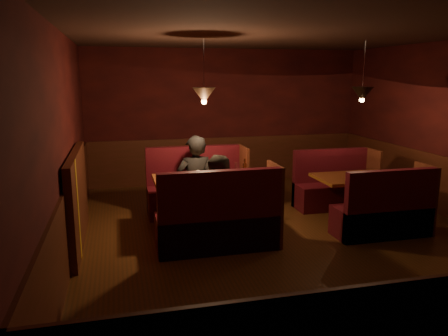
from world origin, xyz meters
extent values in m
cube|color=#3E2611|center=(0.00, 0.00, -0.01)|extent=(6.00, 7.00, 0.01)
cube|color=#38241C|center=(0.00, 0.00, 2.90)|extent=(6.00, 7.00, 0.01)
cube|color=black|center=(0.00, 3.50, 1.45)|extent=(6.00, 0.01, 2.90)
cube|color=black|center=(-3.00, 0.00, 1.45)|extent=(0.01, 7.00, 2.90)
cube|color=#3C1D0E|center=(0.00, 3.48, 0.50)|extent=(6.00, 0.04, 1.00)
cube|color=#3C1D0E|center=(-2.98, 0.00, 0.50)|extent=(0.04, 7.00, 1.00)
cube|color=#3C1D0E|center=(-2.92, 0.40, 0.65)|extent=(0.10, 2.20, 1.30)
cube|color=gold|center=(-2.87, -0.15, 0.65)|extent=(0.01, 0.12, 1.30)
cylinder|color=#333333|center=(-1.08, 0.53, 2.45)|extent=(0.01, 0.01, 0.80)
cone|color=black|center=(-1.08, 0.53, 2.05)|extent=(0.34, 0.34, 0.22)
sphere|color=#FFBF72|center=(-1.08, 0.53, 1.96)|extent=(0.08, 0.08, 0.08)
cylinder|color=#333333|center=(1.39, 0.37, 2.45)|extent=(0.01, 0.01, 0.80)
cone|color=black|center=(1.39, 0.37, 2.05)|extent=(0.34, 0.34, 0.22)
sphere|color=#FFBF72|center=(1.39, 0.37, 1.96)|extent=(0.08, 0.08, 0.08)
cube|color=brown|center=(-1.08, 0.53, 0.79)|extent=(1.52, 0.92, 0.05)
cylinder|color=#3C1D0E|center=(-1.08, 0.53, 0.38)|extent=(0.15, 0.15, 0.76)
cylinder|color=#3C1D0E|center=(-1.08, 0.53, 0.02)|extent=(0.61, 0.61, 0.04)
cylinder|color=silver|center=(-1.03, 0.38, 0.82)|extent=(0.30, 0.30, 0.02)
cube|color=black|center=(-1.07, 0.43, 0.85)|extent=(0.10, 0.09, 0.04)
ellipsoid|color=silver|center=(-1.09, 0.42, 0.86)|extent=(0.08, 0.08, 0.06)
cube|color=tan|center=(-0.92, 0.29, 0.85)|extent=(0.09, 0.07, 0.03)
cylinder|color=silver|center=(-1.05, 0.29, 0.84)|extent=(0.05, 0.14, 0.01)
cylinder|color=silver|center=(-1.20, 0.76, 0.82)|extent=(0.28, 0.28, 0.02)
ellipsoid|color=beige|center=(-1.14, 0.74, 0.86)|extent=(0.11, 0.11, 0.06)
cube|color=silver|center=(-1.16, 0.74, 0.83)|extent=(0.21, 0.08, 0.00)
cylinder|color=white|center=(-0.81, 0.53, 0.86)|extent=(0.06, 0.06, 0.09)
cylinder|color=white|center=(-0.51, 0.75, 0.90)|extent=(0.08, 0.08, 0.16)
cylinder|color=white|center=(-0.55, 0.29, 0.90)|extent=(0.08, 0.08, 0.16)
cylinder|color=#47230F|center=(-0.43, 0.60, 0.90)|extent=(0.07, 0.07, 0.17)
cylinder|color=#47230F|center=(-0.43, 0.60, 1.03)|extent=(0.03, 0.03, 0.08)
ellipsoid|color=white|center=(-0.67, 0.35, 0.84)|extent=(0.12, 0.12, 0.05)
cube|color=#350B11|center=(-1.08, 1.32, 0.24)|extent=(1.63, 0.60, 0.49)
cube|color=#350B11|center=(-1.08, 1.55, 0.57)|extent=(1.63, 0.13, 1.14)
cube|color=#3C1D0E|center=(-0.25, 1.32, 0.57)|extent=(0.04, 0.60, 1.14)
cube|color=#350B11|center=(-1.08, -0.26, 0.24)|extent=(1.63, 0.60, 0.49)
cube|color=#350B11|center=(-1.08, -0.49, 0.57)|extent=(1.63, 0.13, 1.14)
cube|color=#3C1D0E|center=(-0.25, -0.26, 0.57)|extent=(0.04, 0.60, 1.14)
cube|color=brown|center=(1.39, 0.37, 0.71)|extent=(1.31, 0.84, 0.05)
cylinder|color=#3C1D0E|center=(1.39, 0.37, 0.34)|extent=(0.14, 0.14, 0.69)
cylinder|color=#3C1D0E|center=(1.39, 0.37, 0.02)|extent=(0.55, 0.55, 0.04)
cube|color=#350B11|center=(1.39, 1.08, 0.22)|extent=(1.41, 0.54, 0.44)
cube|color=#350B11|center=(1.39, 1.30, 0.52)|extent=(1.41, 0.12, 1.03)
cube|color=#3C1D0E|center=(2.12, 1.08, 0.52)|extent=(0.04, 0.54, 1.03)
cube|color=#350B11|center=(1.39, -0.35, 0.22)|extent=(1.41, 0.54, 0.44)
cube|color=#350B11|center=(1.39, -0.56, 0.52)|extent=(1.41, 0.12, 1.03)
cube|color=#3C1D0E|center=(2.12, -0.35, 0.52)|extent=(0.04, 0.54, 1.03)
imported|color=black|center=(-1.13, 1.10, 0.87)|extent=(0.65, 0.45, 1.74)
imported|color=black|center=(-0.96, -0.05, 0.80)|extent=(0.91, 0.79, 1.60)
camera|label=1|loc=(-2.34, -5.78, 2.32)|focal=35.00mm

